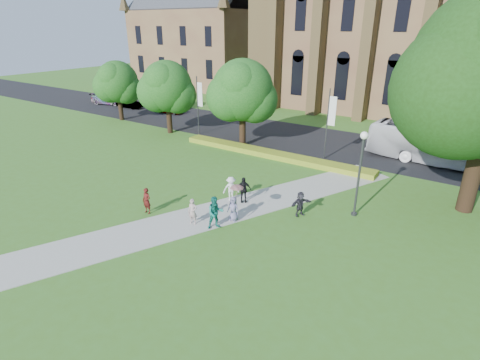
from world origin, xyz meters
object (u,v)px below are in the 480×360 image
Objects in this scene: car_1 at (129,103)px; car_2 at (109,99)px; streetlamp at (360,164)px; car_0 at (170,108)px; tour_coach at (439,146)px; pedestrian_0 at (147,201)px.

car_2 is at bearing 81.94° from car_1.
streetlamp is 43.03m from car_2.
car_0 is at bearing 153.70° from streetlamp.
tour_coach is 6.91× the size of pedestrian_0.
streetlamp is 0.47× the size of tour_coach.
car_2 is at bearing 86.84° from car_0.
pedestrian_0 reaches higher than car_2.
car_0 is (-31.85, 1.71, -0.89)m from tour_coach.
tour_coach is 2.86× the size of car_0.
tour_coach is 23.69m from pedestrian_0.
car_1 is at bearing -106.87° from car_2.
tour_coach is at bearing 53.49° from pedestrian_0.
car_2 is (-4.58, 0.21, 0.13)m from car_1.
car_1 is (-6.92, -0.73, -0.03)m from car_0.
streetlamp is 32.63m from car_0.
car_2 is at bearing 143.07° from pedestrian_0.
car_0 is 28.22m from pedestrian_0.
pedestrian_0 is at bearing -134.34° from car_1.
streetlamp is 38.67m from car_1.
tour_coach is at bearing -105.80° from car_2.
tour_coach reaches higher than pedestrian_0.
tour_coach is 38.79m from car_1.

